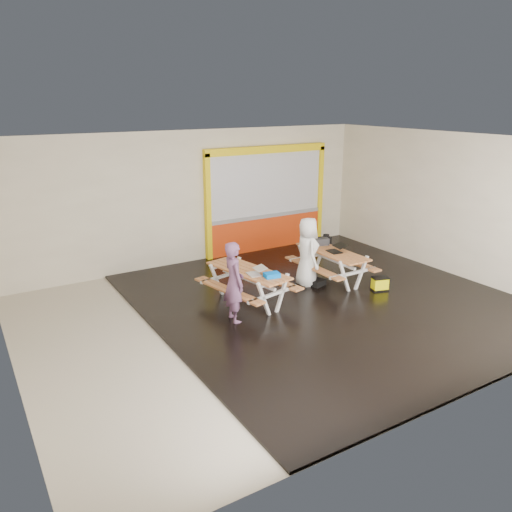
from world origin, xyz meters
TOP-DOWN VIEW (x-y plane):
  - room at (0.00, 0.00)m, footprint 10.02×8.02m
  - deck at (1.25, 0.00)m, footprint 7.50×7.98m
  - kiosk at (2.20, 3.93)m, footprint 3.88×0.16m
  - picnic_table_left at (-0.31, 0.71)m, footprint 1.72×2.23m
  - picnic_table_right at (2.09, 0.85)m, footprint 1.37×1.99m
  - person_left at (-0.99, 0.10)m, footprint 0.46×0.64m
  - person_right at (1.44, 0.97)m, footprint 0.72×0.92m
  - laptop_left at (-0.32, 0.37)m, footprint 0.41×0.38m
  - laptop_right at (2.14, 0.76)m, footprint 0.45×0.41m
  - blue_pouch at (-0.13, 0.06)m, footprint 0.34×0.27m
  - toolbox at (2.17, 1.39)m, footprint 0.42×0.29m
  - backpack at (2.56, 1.67)m, footprint 0.26×0.19m
  - dark_case at (1.60, 0.76)m, footprint 0.41×0.35m
  - fluke_bag at (2.63, -0.23)m, footprint 0.42×0.33m

SIDE VIEW (x-z plane):
  - deck at x=1.25m, z-range 0.00..0.05m
  - dark_case at x=1.60m, z-range 0.05..0.18m
  - fluke_bag at x=2.63m, z-range 0.04..0.36m
  - picnic_table_right at x=2.09m, z-range 0.21..1.00m
  - picnic_table_left at x=-0.31m, z-range 0.21..1.01m
  - backpack at x=2.56m, z-range 0.52..0.94m
  - person_right at x=1.44m, z-range 0.01..1.66m
  - person_left at x=-0.99m, z-range 0.02..1.66m
  - blue_pouch at x=-0.13m, z-range 0.80..0.89m
  - laptop_right at x=2.14m, z-range 0.76..0.94m
  - laptop_left at x=-0.32m, z-range 0.77..0.93m
  - toolbox at x=2.17m, z-range 0.77..0.99m
  - kiosk at x=2.20m, z-range -0.06..2.94m
  - room at x=0.00m, z-range -0.01..3.51m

